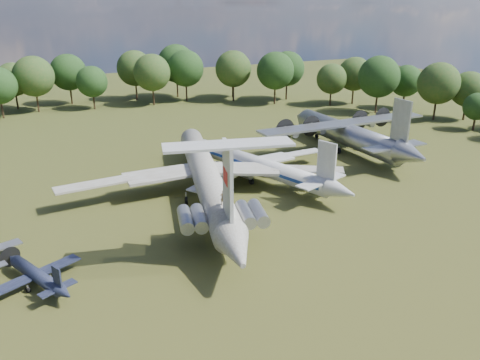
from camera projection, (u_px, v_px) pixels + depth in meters
name	position (u px, v px, depth m)	size (l,w,h in m)	color
ground	(197.00, 207.00, 70.38)	(300.00, 300.00, 0.00)	#283C14
il62_airliner	(206.00, 180.00, 72.88)	(45.07, 58.60, 5.75)	silver
tu104_jet	(258.00, 168.00, 80.67)	(30.98, 41.30, 4.13)	silver
an12_transport	(347.00, 137.00, 96.35)	(38.89, 43.46, 5.72)	#9DA0A5
small_prop_west	(37.00, 278.00, 50.42)	(10.24, 13.96, 2.05)	black
person_on_il62	(223.00, 197.00, 56.80)	(0.67, 0.44, 1.83)	olive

